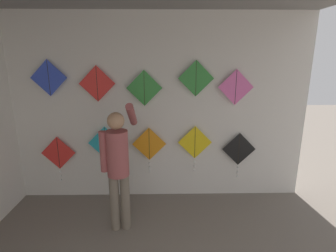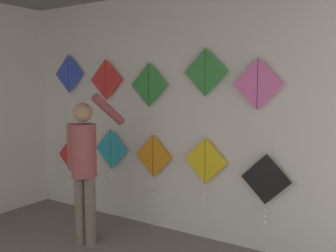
% 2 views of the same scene
% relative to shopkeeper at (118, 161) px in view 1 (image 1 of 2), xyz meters
% --- Properties ---
extents(back_panel, '(4.80, 0.06, 2.80)m').
position_rel_shopkeeper_xyz_m(back_panel, '(0.33, 0.88, 0.47)').
color(back_panel, silver).
rests_on(back_panel, ground).
extents(shopkeeper, '(0.42, 0.59, 1.65)m').
position_rel_shopkeeper_xyz_m(shopkeeper, '(0.00, 0.00, 0.00)').
color(shopkeeper, '#726656').
rests_on(shopkeeper, ground).
extents(kite_0, '(0.52, 0.04, 0.73)m').
position_rel_shopkeeper_xyz_m(kite_0, '(-1.05, 0.79, -0.22)').
color(kite_0, red).
extents(kite_1, '(0.52, 0.04, 0.66)m').
position_rel_shopkeeper_xyz_m(kite_1, '(-0.32, 0.79, -0.05)').
color(kite_1, '#28B2C6').
extents(kite_2, '(0.52, 0.04, 0.73)m').
position_rel_shopkeeper_xyz_m(kite_2, '(0.34, 0.79, -0.09)').
color(kite_2, orange).
extents(kite_3, '(0.52, 0.04, 0.73)m').
position_rel_shopkeeper_xyz_m(kite_3, '(1.04, 0.79, -0.07)').
color(kite_3, yellow).
extents(kite_4, '(0.52, 0.04, 0.73)m').
position_rel_shopkeeper_xyz_m(kite_4, '(1.73, 0.79, -0.18)').
color(kite_4, black).
extents(kite_5, '(0.52, 0.01, 0.52)m').
position_rel_shopkeeper_xyz_m(kite_5, '(-1.06, 0.79, 0.95)').
color(kite_5, blue).
extents(kite_6, '(0.52, 0.01, 0.52)m').
position_rel_shopkeeper_xyz_m(kite_6, '(-0.39, 0.79, 0.87)').
color(kite_6, red).
extents(kite_7, '(0.52, 0.01, 0.52)m').
position_rel_shopkeeper_xyz_m(kite_7, '(0.29, 0.79, 0.81)').
color(kite_7, '#338C38').
extents(kite_8, '(0.52, 0.01, 0.52)m').
position_rel_shopkeeper_xyz_m(kite_8, '(1.03, 0.79, 0.94)').
color(kite_8, '#338C38').
extents(kite_9, '(0.52, 0.01, 0.52)m').
position_rel_shopkeeper_xyz_m(kite_9, '(1.61, 0.79, 0.82)').
color(kite_9, pink).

